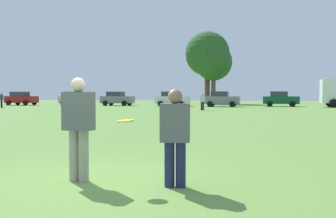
% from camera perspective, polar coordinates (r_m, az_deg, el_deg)
% --- Properties ---
extents(ground_plane, '(169.26, 169.26, 0.00)m').
position_cam_1_polar(ground_plane, '(6.71, -11.14, -10.56)').
color(ground_plane, '#608C3D').
extents(player_thrower, '(0.54, 0.38, 1.76)m').
position_cam_1_polar(player_thrower, '(6.67, -13.12, -2.05)').
color(player_thrower, gray).
rests_on(player_thrower, ground).
extents(player_defender, '(0.49, 0.32, 1.56)m').
position_cam_1_polar(player_defender, '(6.10, 1.06, -3.51)').
color(player_defender, '#1E234C').
rests_on(player_defender, ground).
extents(frisbee, '(0.27, 0.27, 0.06)m').
position_cam_1_polar(frisbee, '(6.13, -6.34, -1.78)').
color(frisbee, yellow).
extents(traffic_cone, '(0.32, 0.32, 0.48)m').
position_cam_1_polar(traffic_cone, '(14.91, 0.31, -2.61)').
color(traffic_cone, '#D8590C').
rests_on(traffic_cone, ground).
extents(parked_car_near_left, '(4.30, 2.40, 1.82)m').
position_cam_1_polar(parked_car_near_left, '(55.76, -20.97, 1.48)').
color(parked_car_near_left, maroon).
rests_on(parked_car_near_left, ground).
extents(parked_car_mid_left, '(4.30, 2.40, 1.82)m').
position_cam_1_polar(parked_car_mid_left, '(52.26, -13.61, 1.53)').
color(parked_car_mid_left, '#B7AD99').
rests_on(parked_car_mid_left, ground).
extents(parked_car_center, '(4.30, 2.40, 1.82)m').
position_cam_1_polar(parked_car_center, '(50.50, -7.58, 1.55)').
color(parked_car_center, slate).
rests_on(parked_car_center, ground).
extents(parked_car_mid_right, '(4.30, 2.40, 1.82)m').
position_cam_1_polar(parked_car_mid_right, '(48.07, 0.60, 1.54)').
color(parked_car_mid_right, silver).
rests_on(parked_car_mid_right, ground).
extents(parked_car_near_right, '(4.30, 2.40, 1.82)m').
position_cam_1_polar(parked_car_near_right, '(46.26, 7.94, 1.49)').
color(parked_car_near_right, slate).
rests_on(parked_car_near_right, ground).
extents(parked_car_far_right, '(4.30, 2.40, 1.82)m').
position_cam_1_polar(parked_car_far_right, '(48.29, 16.34, 1.45)').
color(parked_car_far_right, '#0C4C2D').
rests_on(parked_car_far_right, ground).
extents(bystander_sideline_watcher, '(0.41, 0.52, 1.65)m').
position_cam_1_polar(bystander_sideline_watcher, '(45.87, -23.47, 1.33)').
color(bystander_sideline_watcher, black).
rests_on(bystander_sideline_watcher, ground).
extents(bystander_far_jogger, '(0.44, 0.29, 1.52)m').
position_cam_1_polar(bystander_far_jogger, '(35.44, 5.13, 1.19)').
color(bystander_far_jogger, black).
rests_on(bystander_far_jogger, ground).
extents(tree_west_oak, '(6.94, 6.94, 11.27)m').
position_cam_1_polar(tree_west_oak, '(60.85, 5.86, 8.10)').
color(tree_west_oak, brown).
rests_on(tree_west_oak, ground).
extents(tree_west_maple, '(5.73, 5.73, 9.30)m').
position_cam_1_polar(tree_west_maple, '(59.80, 6.76, 6.90)').
color(tree_west_maple, brown).
rests_on(tree_west_maple, ground).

